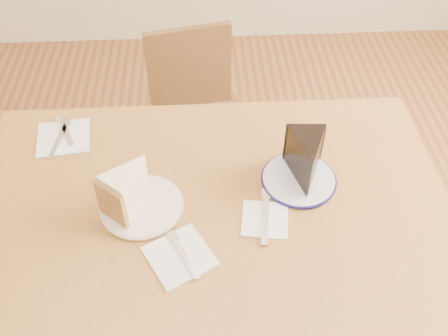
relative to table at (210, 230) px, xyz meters
The scene contains 13 objects.
table is the anchor object (origin of this frame).
chair_far 0.72m from the table, 92.13° to the left, with size 0.45×0.45×0.77m.
plate_cream 0.20m from the table, behind, with size 0.20×0.20×0.01m, color white.
plate_navy 0.27m from the table, 16.93° to the left, with size 0.19×0.19×0.01m, color white.
carrot_cake 0.25m from the table, behind, with size 0.08×0.12×0.11m, color beige, non-canonical shape.
chocolate_cake 0.31m from the table, 16.30° to the left, with size 0.10×0.14×0.11m, color black, non-canonical shape.
napkin_cream 0.19m from the table, 116.53° to the right, with size 0.13×0.13×0.00m, color white.
napkin_navy 0.17m from the table, 20.61° to the right, with size 0.11×0.11×0.00m, color white.
napkin_spare 0.49m from the table, 146.07° to the left, with size 0.14×0.14×0.00m, color white.
fork_cream 0.19m from the table, 113.41° to the right, with size 0.01×0.14×0.00m, color silver.
knife_navy 0.18m from the table, 18.07° to the right, with size 0.02×0.17×0.00m, color white.
fork_spare 0.51m from the table, 143.68° to the left, with size 0.01×0.14×0.00m, color silver.
knife_spare 0.50m from the table, 147.86° to the left, with size 0.01×0.16×0.00m, color silver.
Camera 1 is at (-0.01, -0.78, 1.71)m, focal length 40.00 mm.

